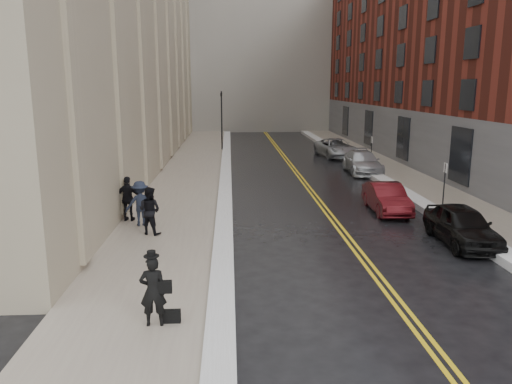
{
  "coord_description": "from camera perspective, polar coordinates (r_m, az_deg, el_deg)",
  "views": [
    {
      "loc": [
        -1.94,
        -13.97,
        5.68
      ],
      "look_at": [
        -0.93,
        5.07,
        1.6
      ],
      "focal_mm": 35.0,
      "sensor_mm": 36.0,
      "label": 1
    }
  ],
  "objects": [
    {
      "name": "traffic_signal",
      "position": [
        44.05,
        -3.95,
        8.68
      ],
      "size": [
        0.18,
        0.15,
        5.2
      ],
      "color": "black",
      "rests_on": "ground"
    },
    {
      "name": "sidewalk_left",
      "position": [
        30.6,
        -7.8,
        1.41
      ],
      "size": [
        4.0,
        64.0,
        0.15
      ],
      "primitive_type": "cube",
      "color": "gray",
      "rests_on": "ground"
    },
    {
      "name": "parking_sign_far",
      "position": [
        35.63,
        13.05,
        4.8
      ],
      "size": [
        0.06,
        0.35,
        2.23
      ],
      "color": "black",
      "rests_on": "ground"
    },
    {
      "name": "parking_sign_near",
      "position": [
        24.46,
        20.73,
        1.11
      ],
      "size": [
        0.06,
        0.35,
        2.23
      ],
      "color": "black",
      "rests_on": "ground"
    },
    {
      "name": "car_silver_far",
      "position": [
        40.93,
        9.12,
        4.98
      ],
      "size": [
        3.07,
        5.52,
        1.46
      ],
      "primitive_type": "imported",
      "rotation": [
        0.0,
        0.0,
        0.13
      ],
      "color": "#A9ADB2",
      "rests_on": "ground"
    },
    {
      "name": "car_silver_near",
      "position": [
        33.69,
        12.04,
        3.35
      ],
      "size": [
        2.14,
        5.01,
        1.44
      ],
      "primitive_type": "imported",
      "rotation": [
        0.0,
        0.0,
        -0.03
      ],
      "color": "#B8BBC1",
      "rests_on": "ground"
    },
    {
      "name": "sidewalk_right",
      "position": [
        32.39,
        16.75,
        1.6
      ],
      "size": [
        3.0,
        64.0,
        0.15
      ],
      "primitive_type": "cube",
      "color": "gray",
      "rests_on": "ground"
    },
    {
      "name": "pedestrian_a",
      "position": [
        19.23,
        -12.06,
        -2.09
      ],
      "size": [
        1.09,
        0.99,
        1.83
      ],
      "primitive_type": "imported",
      "rotation": [
        0.0,
        0.0,
        2.73
      ],
      "color": "black",
      "rests_on": "sidewalk_left"
    },
    {
      "name": "pedestrian_b",
      "position": [
        20.49,
        -13.09,
        -1.28
      ],
      "size": [
        1.32,
        0.98,
        1.82
      ],
      "primitive_type": "imported",
      "rotation": [
        0.0,
        0.0,
        3.43
      ],
      "color": "#1A2030",
      "rests_on": "sidewalk_left"
    },
    {
      "name": "car_black",
      "position": [
        19.63,
        22.48,
        -3.53
      ],
      "size": [
        1.8,
        4.22,
        1.42
      ],
      "primitive_type": "imported",
      "rotation": [
        0.0,
        0.0,
        -0.03
      ],
      "color": "black",
      "rests_on": "ground"
    },
    {
      "name": "ground",
      "position": [
        15.21,
        4.57,
        -9.9
      ],
      "size": [
        160.0,
        160.0,
        0.0
      ],
      "primitive_type": "plane",
      "color": "black",
      "rests_on": "ground"
    },
    {
      "name": "building_right",
      "position": [
        41.9,
        25.6,
        15.49
      ],
      "size": [
        14.0,
        50.0,
        18.0
      ],
      "primitive_type": "cube",
      "color": "maroon",
      "rests_on": "ground"
    },
    {
      "name": "pedestrian_c",
      "position": [
        21.32,
        -14.39,
        -0.75
      ],
      "size": [
        1.15,
        0.62,
        1.87
      ],
      "primitive_type": "imported",
      "rotation": [
        0.0,
        0.0,
        2.99
      ],
      "color": "black",
      "rests_on": "sidewalk_left"
    },
    {
      "name": "snow_ridge_right",
      "position": [
        31.8,
        13.62,
        1.73
      ],
      "size": [
        0.85,
        60.8,
        0.3
      ],
      "primitive_type": "cube",
      "color": "white",
      "rests_on": "ground"
    },
    {
      "name": "pedestrian_main",
      "position": [
        12.05,
        -11.69,
        -11.03
      ],
      "size": [
        0.64,
        0.44,
        1.7
      ],
      "primitive_type": "imported",
      "rotation": [
        0.0,
        0.0,
        3.2
      ],
      "color": "black",
      "rests_on": "sidewalk_left"
    },
    {
      "name": "snow_ridge_left",
      "position": [
        30.48,
        -3.49,
        1.57
      ],
      "size": [
        0.7,
        60.8,
        0.26
      ],
      "primitive_type": "cube",
      "color": "white",
      "rests_on": "ground"
    },
    {
      "name": "lane_stripe_b",
      "position": [
        30.84,
        5.51,
        1.42
      ],
      "size": [
        0.12,
        64.0,
        0.01
      ],
      "primitive_type": "cube",
      "color": "gold",
      "rests_on": "ground"
    },
    {
      "name": "car_maroon",
      "position": [
        23.53,
        14.69,
        -0.66
      ],
      "size": [
        1.48,
        4.0,
        1.31
      ],
      "primitive_type": "imported",
      "rotation": [
        0.0,
        0.0,
        -0.02
      ],
      "color": "#4F0E13",
      "rests_on": "ground"
    },
    {
      "name": "lane_stripe_a",
      "position": [
        30.81,
        5.07,
        1.42
      ],
      "size": [
        0.12,
        64.0,
        0.01
      ],
      "primitive_type": "cube",
      "color": "gold",
      "rests_on": "ground"
    }
  ]
}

